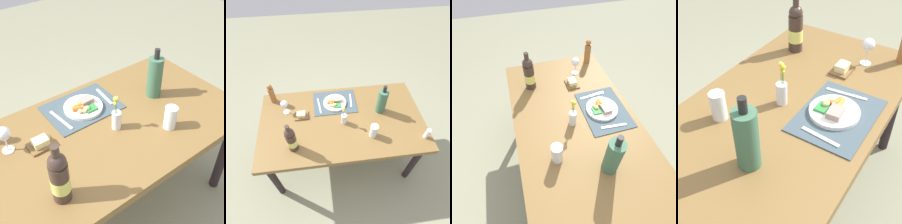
# 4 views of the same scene
# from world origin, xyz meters

# --- Properties ---
(ground_plane) EXTENTS (8.00, 8.00, 0.00)m
(ground_plane) POSITION_xyz_m (0.00, 0.00, 0.00)
(ground_plane) COLOR gray
(dining_table) EXTENTS (1.55, 0.86, 0.72)m
(dining_table) POSITION_xyz_m (0.00, 0.00, 0.64)
(dining_table) COLOR brown
(dining_table) RESTS_ON ground_plane
(placemat) EXTENTS (0.43, 0.32, 0.01)m
(placemat) POSITION_xyz_m (0.04, -0.23, 0.72)
(placemat) COLOR #3E4E56
(placemat) RESTS_ON dining_table
(dinner_plate) EXTENTS (0.23, 0.23, 0.05)m
(dinner_plate) POSITION_xyz_m (0.04, -0.21, 0.74)
(dinner_plate) COLOR white
(dinner_plate) RESTS_ON placemat
(fork) EXTENTS (0.03, 0.18, 0.00)m
(fork) POSITION_xyz_m (-0.13, -0.23, 0.73)
(fork) COLOR silver
(fork) RESTS_ON placemat
(knife) EXTENTS (0.04, 0.20, 0.00)m
(knife) POSITION_xyz_m (0.20, -0.20, 0.73)
(knife) COLOR silver
(knife) RESTS_ON placemat
(flower_vase) EXTENTS (0.05, 0.05, 0.22)m
(flower_vase) POSITION_xyz_m (-0.01, 0.03, 0.79)
(flower_vase) COLOR silver
(flower_vase) RESTS_ON dining_table
(wine_glass) EXTENTS (0.07, 0.07, 0.15)m
(wine_glass) POSITION_xyz_m (0.53, -0.17, 0.83)
(wine_glass) COLOR white
(wine_glass) RESTS_ON dining_table
(water_tumbler) EXTENTS (0.07, 0.07, 0.13)m
(water_tumbler) POSITION_xyz_m (-0.25, 0.20, 0.78)
(water_tumbler) COLOR silver
(water_tumbler) RESTS_ON dining_table
(butter_dish) EXTENTS (0.13, 0.10, 0.05)m
(butter_dish) POSITION_xyz_m (0.38, -0.09, 0.74)
(butter_dish) COLOR brown
(butter_dish) RESTS_ON dining_table
(cooler_bottle) EXTENTS (0.09, 0.09, 0.32)m
(cooler_bottle) POSITION_xyz_m (-0.39, -0.07, 0.85)
(cooler_bottle) COLOR #3D684C
(cooler_bottle) RESTS_ON dining_table
(wine_bottle) EXTENTS (0.08, 0.08, 0.32)m
(wine_bottle) POSITION_xyz_m (0.45, 0.24, 0.85)
(wine_bottle) COLOR #3A2B24
(wine_bottle) RESTS_ON dining_table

